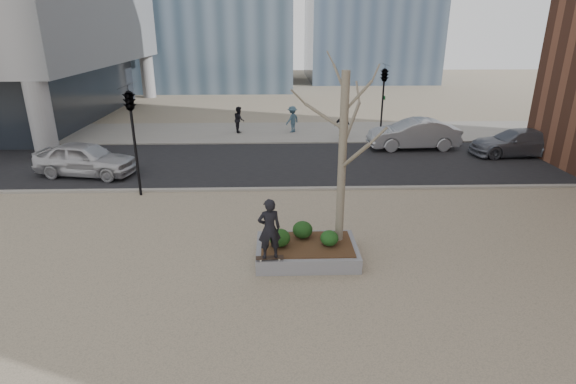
{
  "coord_description": "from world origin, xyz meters",
  "views": [
    {
      "loc": [
        0.07,
        -11.98,
        6.63
      ],
      "look_at": [
        0.5,
        2.0,
        1.4
      ],
      "focal_mm": 28.0,
      "sensor_mm": 36.0,
      "label": 1
    }
  ],
  "objects_px": {
    "skateboarder": "(269,229)",
    "planter": "(307,252)",
    "police_car": "(85,159)",
    "skateboard": "(270,258)"
  },
  "relations": [
    {
      "from": "skateboard",
      "to": "skateboarder",
      "type": "height_order",
      "value": "skateboarder"
    },
    {
      "from": "police_car",
      "to": "planter",
      "type": "bearing_deg",
      "value": -119.52
    },
    {
      "from": "planter",
      "to": "police_car",
      "type": "distance_m",
      "value": 12.75
    },
    {
      "from": "skateboarder",
      "to": "planter",
      "type": "bearing_deg",
      "value": -153.21
    },
    {
      "from": "skateboarder",
      "to": "police_car",
      "type": "relative_size",
      "value": 0.38
    },
    {
      "from": "skateboarder",
      "to": "police_car",
      "type": "xyz_separation_m",
      "value": [
        -8.59,
        9.12,
        -0.59
      ]
    },
    {
      "from": "planter",
      "to": "police_car",
      "type": "xyz_separation_m",
      "value": [
        -9.69,
        8.27,
        0.58
      ]
    },
    {
      "from": "planter",
      "to": "skateboarder",
      "type": "height_order",
      "value": "skateboarder"
    },
    {
      "from": "skateboard",
      "to": "police_car",
      "type": "distance_m",
      "value": 12.53
    },
    {
      "from": "planter",
      "to": "skateboard",
      "type": "height_order",
      "value": "skateboard"
    }
  ]
}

